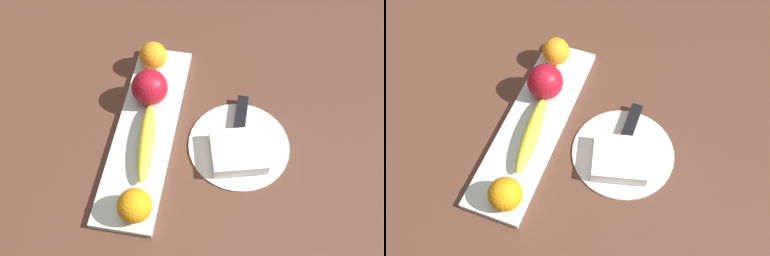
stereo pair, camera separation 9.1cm
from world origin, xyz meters
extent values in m
plane|color=brown|center=(0.00, 0.00, 0.00)|extent=(2.40, 2.40, 0.00)
cube|color=silver|center=(0.03, 0.02, 0.01)|extent=(0.45, 0.12, 0.01)
sphere|color=#AD1324|center=(-0.06, 0.01, 0.05)|extent=(0.08, 0.08, 0.08)
ellipsoid|color=yellow|center=(0.07, 0.03, 0.03)|extent=(0.19, 0.05, 0.03)
sphere|color=orange|center=(-0.15, 0.00, 0.05)|extent=(0.06, 0.06, 0.06)
sphere|color=orange|center=(0.21, 0.04, 0.05)|extent=(0.07, 0.07, 0.07)
cylinder|color=white|center=(0.03, 0.22, 0.00)|extent=(0.21, 0.21, 0.01)
cube|color=white|center=(0.05, 0.22, 0.02)|extent=(0.12, 0.13, 0.03)
cube|color=silver|center=(0.01, 0.22, 0.01)|extent=(0.15, 0.02, 0.00)
cube|color=black|center=(-0.05, 0.22, 0.01)|extent=(0.09, 0.02, 0.01)
camera|label=1|loc=(0.50, 0.20, 0.81)|focal=41.56mm
camera|label=2|loc=(0.48, 0.29, 0.81)|focal=41.56mm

